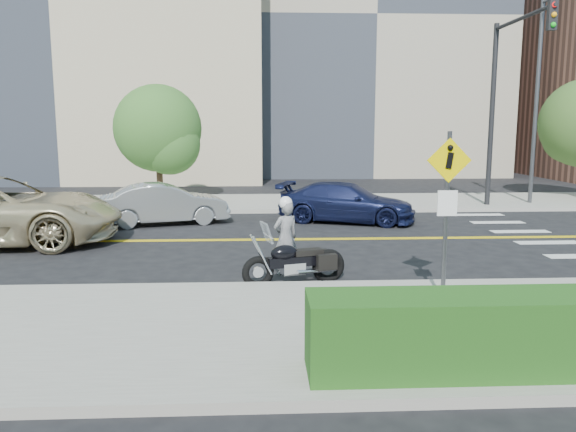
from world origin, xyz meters
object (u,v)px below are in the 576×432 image
at_px(pedestrian_sign, 447,200).
at_px(motorcycle, 295,252).
at_px(parked_car_silver, 165,204).
at_px(parked_car_blue, 346,202).
at_px(motorcyclist, 286,236).

xyz_separation_m(pedestrian_sign, motorcycle, (-2.57, 1.71, -1.30)).
distance_m(pedestrian_sign, motorcycle, 3.35).
bearing_deg(pedestrian_sign, parked_car_silver, 125.43).
bearing_deg(parked_car_silver, parked_car_blue, -104.50).
distance_m(motorcyclist, parked_car_blue, 7.21).
xyz_separation_m(parked_car_silver, parked_car_blue, (6.14, 0.16, -0.01)).
xyz_separation_m(motorcyclist, parked_car_blue, (2.38, 6.81, -0.19)).
bearing_deg(pedestrian_sign, motorcyclist, 137.77).
height_order(motorcyclist, motorcycle, motorcyclist).
relative_size(motorcycle, parked_car_blue, 0.47).
height_order(parked_car_silver, parked_car_blue, parked_car_silver).
bearing_deg(motorcyclist, parked_car_silver, -87.46).
bearing_deg(motorcyclist, pedestrian_sign, 110.81).
height_order(motorcyclist, parked_car_silver, motorcyclist).
height_order(motorcycle, parked_car_blue, parked_car_blue).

